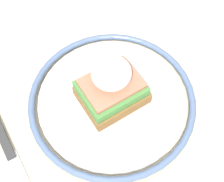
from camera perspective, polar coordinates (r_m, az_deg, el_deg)
The scene contains 5 objects.
dining_table at distance 0.62m, azimuth 1.34°, elevation -3.82°, with size 0.97×0.71×0.77m.
plate at distance 0.47m, azimuth 0.00°, elevation -1.67°, with size 0.25×0.25×0.02m.
sandwich at distance 0.44m, azimuth -0.09°, elevation 0.97°, with size 0.09×0.07×0.08m.
fork at distance 0.53m, azimuth 15.15°, elevation 5.49°, with size 0.05×0.14×0.00m.
knife at distance 0.47m, azimuth -18.49°, elevation -10.05°, with size 0.02×0.19×0.01m.
Camera 1 is at (0.16, 0.22, 1.19)m, focal length 50.00 mm.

